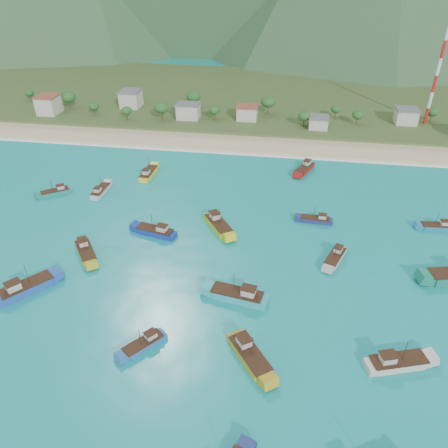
# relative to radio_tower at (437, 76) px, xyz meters

# --- Properties ---
(ground) EXTENTS (600.00, 600.00, 0.00)m
(ground) POSITION_rel_radio_tower_xyz_m (-61.86, -108.00, -20.55)
(ground) COLOR #0C887A
(ground) RESTS_ON ground
(beach) EXTENTS (400.00, 18.00, 1.20)m
(beach) POSITION_rel_radio_tower_xyz_m (-61.86, -29.00, -20.55)
(beach) COLOR beige
(beach) RESTS_ON ground
(land) EXTENTS (400.00, 110.00, 2.40)m
(land) POSITION_rel_radio_tower_xyz_m (-61.86, 32.00, -20.55)
(land) COLOR #385123
(land) RESTS_ON ground
(surf_line) EXTENTS (400.00, 2.50, 0.08)m
(surf_line) POSITION_rel_radio_tower_xyz_m (-61.86, -38.50, -20.55)
(surf_line) COLOR white
(surf_line) RESTS_ON ground
(village) EXTENTS (208.24, 26.99, 7.14)m
(village) POSITION_rel_radio_tower_xyz_m (-58.69, -5.55, -15.96)
(village) COLOR beige
(village) RESTS_ON ground
(vegetation) EXTENTS (276.43, 26.26, 8.68)m
(vegetation) POSITION_rel_radio_tower_xyz_m (-70.76, -4.98, -15.34)
(vegetation) COLOR #235623
(vegetation) RESTS_ON ground
(radio_tower) EXTENTS (1.20, 1.20, 37.89)m
(radio_tower) POSITION_rel_radio_tower_xyz_m (0.00, 0.00, 0.00)
(radio_tower) COLOR red
(radio_tower) RESTS_ON ground
(boat_0) EXTENTS (8.58, 7.35, 5.19)m
(boat_0) POSITION_rel_radio_tower_xyz_m (-121.01, -76.60, -20.00)
(boat_0) COLOR #1C7668
(boat_0) RESTS_ON ground
(boat_2) EXTENTS (11.02, 5.49, 6.25)m
(boat_2) POSITION_rel_radio_tower_xyz_m (-85.50, -92.91, -19.80)
(boat_2) COLOR navy
(boat_2) RESTS_ON ground
(boat_5) EXTENTS (8.60, 2.97, 5.01)m
(boat_5) POSITION_rel_radio_tower_xyz_m (-45.02, -80.44, -20.03)
(boat_5) COLOR navy
(boat_5) RESTS_ON ground
(boat_7) EXTENTS (10.39, 11.58, 7.12)m
(boat_7) POSITION_rel_radio_tower_xyz_m (-106.44, -118.34, -19.65)
(boat_7) COLOR #1F4BA4
(boat_7) RESTS_ON ground
(boat_9) EXTENTS (3.48, 10.46, 6.11)m
(boat_9) POSITION_rel_radio_tower_xyz_m (-97.38, -60.50, -19.83)
(boat_9) COLOR yellow
(boat_9) RESTS_ON ground
(boat_10) EXTENTS (11.43, 6.47, 6.48)m
(boat_10) POSITION_rel_radio_tower_xyz_m (-32.14, -126.57, -19.76)
(boat_10) COLOR beige
(boat_10) RESTS_ON ground
(boat_15) EXTENTS (6.02, 9.60, 5.47)m
(boat_15) POSITION_rel_radio_tower_xyz_m (-40.96, -96.84, -19.95)
(boat_15) COLOR #BEB5AB
(boat_15) RESTS_ON ground
(boat_16) EXTENTS (7.46, 8.25, 5.09)m
(boat_16) POSITION_rel_radio_tower_xyz_m (-77.05, -129.11, -20.01)
(boat_16) COLOR #275CA3
(boat_16) RESTS_ON ground
(boat_18) EXTENTS (9.37, 11.58, 6.89)m
(boat_18) POSITION_rel_radio_tower_xyz_m (-70.28, -87.45, -19.69)
(boat_18) COLOR gold
(boat_18) RESTS_ON ground
(boat_19) EXTENTS (8.90, 3.15, 5.17)m
(boat_19) POSITION_rel_radio_tower_xyz_m (-13.88, -79.09, -20.00)
(boat_19) COLOR teal
(boat_19) RESTS_ON ground
(boat_22) EXTENTS (3.07, 9.24, 5.40)m
(boat_22) POSITION_rel_radio_tower_xyz_m (-108.02, -73.96, -19.96)
(boat_22) COLOR beige
(boat_22) RESTS_ON ground
(boat_23) EXTENTS (6.89, 10.80, 6.16)m
(boat_23) POSITION_rel_radio_tower_xyz_m (-48.05, -49.30, -19.82)
(boat_23) COLOR maroon
(boat_23) RESTS_ON ground
(boat_24) EXTENTS (9.32, 11.06, 6.65)m
(boat_24) POSITION_rel_radio_tower_xyz_m (-57.71, -128.92, -19.73)
(boat_24) COLOR #BC921F
(boat_24) RESTS_ON ground
(boat_26) EXTENTS (8.79, 10.39, 6.26)m
(boat_26) POSITION_rel_radio_tower_xyz_m (-99.49, -103.86, -19.80)
(boat_26) COLOR #AD9E1F
(boat_26) RESTS_ON ground
(boat_27) EXTENTS (12.49, 5.62, 7.12)m
(boat_27) POSITION_rel_radio_tower_xyz_m (-61.69, -113.78, -19.65)
(boat_27) COLOR teal
(boat_27) RESTS_ON ground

